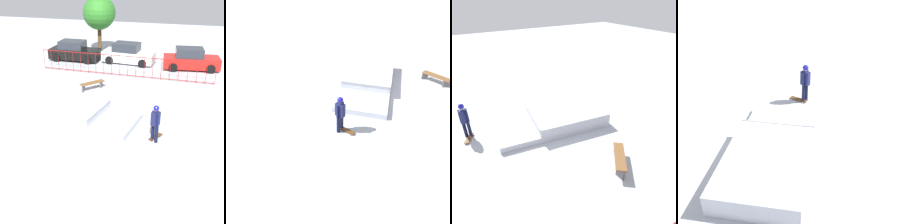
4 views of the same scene
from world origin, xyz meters
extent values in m
plane|color=#B2B7C1|center=(0.00, 0.00, 0.00)|extent=(60.00, 60.00, 0.00)
cube|color=silver|center=(-1.23, -0.08, 0.35)|extent=(3.94, 3.10, 0.70)
cube|color=silver|center=(1.44, -0.47, 0.15)|extent=(2.16, 2.84, 0.30)
cylinder|color=gray|center=(0.55, -0.34, 0.70)|extent=(0.46, 2.58, 0.08)
cylinder|color=black|center=(3.49, -1.44, 0.41)|extent=(0.15, 0.15, 0.82)
cylinder|color=black|center=(3.31, -1.31, 0.41)|extent=(0.15, 0.15, 0.82)
cube|color=#191E4C|center=(3.40, -1.38, 1.12)|extent=(0.40, 0.44, 0.60)
cylinder|color=#191E4C|center=(3.55, -1.48, 1.12)|extent=(0.09, 0.09, 0.60)
cylinder|color=#191E4C|center=(3.26, -1.27, 1.12)|extent=(0.09, 0.09, 0.60)
sphere|color=tan|center=(3.40, -1.38, 1.57)|extent=(0.22, 0.22, 0.22)
sphere|color=navy|center=(3.40, -1.38, 1.60)|extent=(0.25, 0.25, 0.25)
cube|color=#593314|center=(3.44, -1.11, 0.08)|extent=(0.58, 0.79, 0.02)
cylinder|color=silver|center=(3.39, -1.41, 0.03)|extent=(0.05, 0.06, 0.06)
cylinder|color=silver|center=(3.20, -1.29, 0.03)|extent=(0.05, 0.06, 0.06)
cylinder|color=silver|center=(3.68, -0.92, 0.03)|extent=(0.05, 0.06, 0.06)
cylinder|color=silver|center=(3.48, -0.81, 0.03)|extent=(0.05, 0.06, 0.06)
camera|label=1|loc=(4.65, -12.52, 6.82)|focal=47.01mm
camera|label=2|loc=(10.29, -0.75, 6.34)|focal=34.49mm
camera|label=3|loc=(3.83, 7.84, 5.98)|focal=33.72mm
camera|label=4|loc=(-7.77, -0.90, 6.40)|focal=45.99mm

